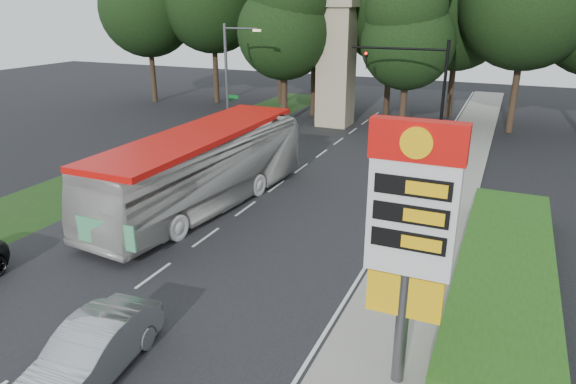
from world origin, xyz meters
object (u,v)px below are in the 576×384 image
at_px(transit_bus, 203,170).
at_px(monument, 336,60).
at_px(streetlight_signs, 229,78).
at_px(sedan_silver, 92,351).
at_px(traffic_signal_mast, 423,81).
at_px(gas_station_pylon, 411,224).

bearing_deg(transit_bus, monument, 96.15).
bearing_deg(streetlight_signs, sedan_silver, -68.81).
distance_m(traffic_signal_mast, sedan_silver, 25.49).
height_order(transit_bus, sedan_silver, transit_bus).
height_order(gas_station_pylon, transit_bus, gas_station_pylon).
height_order(traffic_signal_mast, streetlight_signs, streetlight_signs).
distance_m(transit_bus, sedan_silver, 12.06).
distance_m(streetlight_signs, monument, 9.44).
distance_m(gas_station_pylon, streetlight_signs, 25.74).
bearing_deg(traffic_signal_mast, transit_bus, -119.41).
distance_m(streetlight_signs, sedan_silver, 24.85).
bearing_deg(monument, transit_bus, -89.83).
bearing_deg(gas_station_pylon, traffic_signal_mast, 99.09).
bearing_deg(sedan_silver, streetlight_signs, 104.96).
bearing_deg(sedan_silver, traffic_signal_mast, 75.12).
height_order(monument, transit_bus, monument).
height_order(gas_station_pylon, streetlight_signs, streetlight_signs).
relative_size(streetlight_signs, sedan_silver, 1.76).
bearing_deg(sedan_silver, gas_station_pylon, 15.38).
relative_size(traffic_signal_mast, transit_bus, 0.54).
height_order(gas_station_pylon, monument, monument).
bearing_deg(monument, traffic_signal_mast, -38.00).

